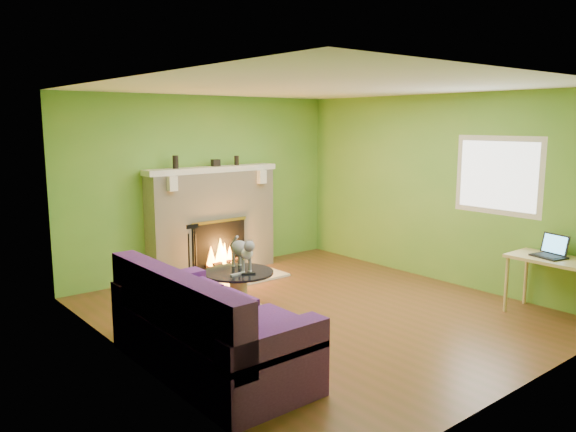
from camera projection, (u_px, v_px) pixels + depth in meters
name	position (u px, v px, depth m)	size (l,w,h in m)	color
floor	(318.00, 312.00, 6.63)	(5.00, 5.00, 0.00)	brown
ceiling	(320.00, 87.00, 6.20)	(5.00, 5.00, 0.00)	white
wall_back	(205.00, 185.00, 8.32)	(5.00, 5.00, 0.00)	#589932
wall_front	(529.00, 237.00, 4.51)	(5.00, 5.00, 0.00)	#589932
wall_left	(134.00, 226.00, 5.01)	(5.00, 5.00, 0.00)	#589932
wall_right	(438.00, 189.00, 7.83)	(5.00, 5.00, 0.00)	#589932
window_frame	(498.00, 175.00, 7.09)	(1.20, 1.20, 0.00)	silver
window_pane	(498.00, 176.00, 7.09)	(1.06, 1.06, 0.00)	white
fireplace	(213.00, 221.00, 8.27)	(2.10, 0.46, 1.58)	beige
hearth	(233.00, 278.00, 8.00)	(1.50, 0.75, 0.03)	beige
mantel	(212.00, 169.00, 8.13)	(2.10, 0.28, 0.08)	silver
sofa	(204.00, 331.00, 5.02)	(0.96, 2.12, 0.95)	#45175A
coffee_table	(239.00, 288.00, 6.67)	(0.83, 0.83, 0.47)	#D6B673
desk	(553.00, 265.00, 6.37)	(0.55, 0.94, 0.70)	#D6B673
cat	(241.00, 253.00, 6.69)	(0.24, 0.66, 0.41)	slate
remote_silver	(237.00, 274.00, 6.48)	(0.17, 0.04, 0.02)	#949497
remote_black	(249.00, 274.00, 6.51)	(0.16, 0.04, 0.02)	black
laptop	(549.00, 246.00, 6.36)	(0.30, 0.34, 0.26)	black
fire_tools	(193.00, 253.00, 7.70)	(0.22, 0.22, 0.82)	black
mantel_vase_left	(176.00, 162.00, 7.77)	(0.08, 0.08, 0.18)	black
mantel_vase_right	(237.00, 160.00, 8.41)	(0.07, 0.07, 0.14)	black
mantel_box	(216.00, 163.00, 8.18)	(0.12, 0.08, 0.10)	black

